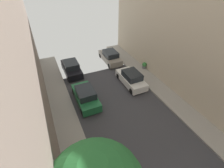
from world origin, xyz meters
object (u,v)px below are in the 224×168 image
object	(u,v)px
parked_car_right_2	(131,79)
potted_plant_0	(144,65)
parked_car_right_3	(110,57)
parked_car_left_3	(71,68)
parked_car_left_2	(86,96)

from	to	relation	value
parked_car_right_2	potted_plant_0	distance (m)	3.75
potted_plant_0	parked_car_right_3	bearing A→B (deg)	131.18
parked_car_left_3	potted_plant_0	world-z (taller)	parked_car_left_3
parked_car_left_3	parked_car_right_3	size ratio (longest dim) A/B	1.00
parked_car_left_2	parked_car_right_3	xyz separation A→B (m)	(5.40, 6.45, 0.00)
parked_car_left_2	parked_car_right_3	bearing A→B (deg)	50.07
parked_car_left_3	parked_car_right_3	distance (m)	5.45
parked_car_right_2	parked_car_right_3	bearing A→B (deg)	90.00
parked_car_left_3	parked_car_right_3	world-z (taller)	same
parked_car_left_2	parked_car_left_3	world-z (taller)	same
parked_car_left_2	parked_car_right_3	size ratio (longest dim) A/B	1.00
parked_car_left_3	potted_plant_0	xyz separation A→B (m)	(8.49, -2.80, -0.17)
parked_car_left_2	parked_car_right_2	distance (m)	5.46
parked_car_right_3	potted_plant_0	bearing A→B (deg)	-48.82
parked_car_left_2	parked_car_left_3	distance (m)	5.72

